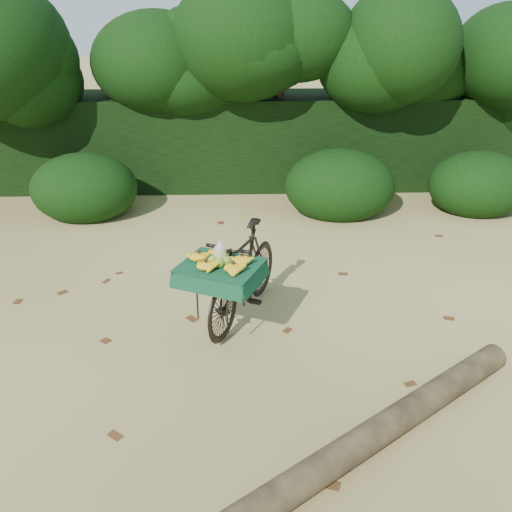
{
  "coord_description": "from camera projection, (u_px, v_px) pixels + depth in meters",
  "views": [
    {
      "loc": [
        -0.29,
        -4.9,
        3.37
      ],
      "look_at": [
        -0.11,
        0.5,
        0.89
      ],
      "focal_mm": 38.0,
      "sensor_mm": 36.0,
      "label": 1
    }
  ],
  "objects": [
    {
      "name": "leaf_litter",
      "position": [
        265.0,
        318.0,
        6.45
      ],
      "size": [
        7.0,
        7.3,
        0.01
      ],
      "primitive_type": null,
      "color": "#512F15",
      "rests_on": "ground"
    },
    {
      "name": "hedge_backdrop",
      "position": [
        252.0,
        139.0,
        11.21
      ],
      "size": [
        26.0,
        1.8,
        1.8
      ],
      "primitive_type": "cube",
      "color": "black",
      "rests_on": "ground"
    },
    {
      "name": "bush_clumps",
      "position": [
        284.0,
        189.0,
        9.6
      ],
      "size": [
        8.8,
        1.7,
        0.9
      ],
      "primitive_type": null,
      "color": "black",
      "rests_on": "ground"
    },
    {
      "name": "vendor_bicycle",
      "position": [
        243.0,
        273.0,
        6.27
      ],
      "size": [
        1.37,
        1.98,
        1.13
      ],
      "rotation": [
        0.0,
        0.0,
        -0.42
      ],
      "color": "black",
      "rests_on": "ground"
    },
    {
      "name": "tree_row",
      "position": [
        218.0,
        90.0,
        10.01
      ],
      "size": [
        14.5,
        2.0,
        4.0
      ],
      "primitive_type": null,
      "color": "black",
      "rests_on": "ground"
    },
    {
      "name": "ground",
      "position": [
        268.0,
        350.0,
        5.86
      ],
      "size": [
        80.0,
        80.0,
        0.0
      ],
      "primitive_type": "plane",
      "color": "tan",
      "rests_on": "ground"
    },
    {
      "name": "fallen_log",
      "position": [
        380.0,
        430.0,
        4.57
      ],
      "size": [
        3.02,
        2.27,
        0.26
      ],
      "primitive_type": "cylinder",
      "rotation": [
        1.57,
        0.0,
        -0.95
      ],
      "color": "brown",
      "rests_on": "ground"
    }
  ]
}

